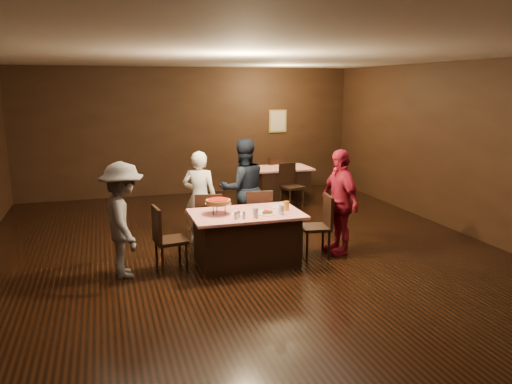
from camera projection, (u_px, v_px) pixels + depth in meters
room at (250, 117)px, 7.09m from camera, size 10.00×10.04×3.02m
main_table at (246, 238)px, 7.30m from camera, size 1.60×1.00×0.77m
back_table at (281, 184)px, 11.29m from camera, size 1.30×0.90×0.77m
chair_far_left at (209, 221)px, 7.87m from camera, size 0.49×0.49×0.95m
chair_far_right at (257, 217)px, 8.10m from camera, size 0.46×0.46×0.95m
chair_end_left at (171, 239)px, 6.96m from camera, size 0.47×0.47×0.95m
chair_end_right at (316, 226)px, 7.60m from camera, size 0.48×0.48×0.95m
chair_back_near at (292, 186)px, 10.62m from camera, size 0.51×0.51×0.95m
chair_back_far at (272, 176)px, 11.84m from camera, size 0.50×0.50×0.95m
diner_white_jacket at (200, 198)px, 8.18m from camera, size 0.66×0.56×1.55m
diner_navy_hoodie at (243, 188)px, 8.50m from camera, size 0.87×0.70×1.71m
diner_grey_knit at (123, 220)px, 6.74m from camera, size 0.70×1.08×1.59m
diner_red_shirt at (339, 202)px, 7.70m from camera, size 0.47×0.98×1.63m
pizza_stand at (218, 202)px, 7.11m from camera, size 0.38×0.38×0.22m
plate_with_slice at (267, 213)px, 7.12m from camera, size 0.25×0.25×0.06m
plate_empty at (278, 207)px, 7.52m from camera, size 0.25×0.25×0.01m
glass_front_left at (256, 213)px, 6.94m from camera, size 0.08×0.08×0.14m
glass_front_right at (281, 210)px, 7.10m from camera, size 0.08×0.08×0.14m
glass_amber at (286, 206)px, 7.33m from camera, size 0.08×0.08×0.14m
condiments at (239, 215)px, 6.89m from camera, size 0.17×0.10×0.09m
napkin_center at (266, 211)px, 7.31m from camera, size 0.19×0.19×0.01m
napkin_left at (237, 214)px, 7.13m from camera, size 0.21×0.21×0.01m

